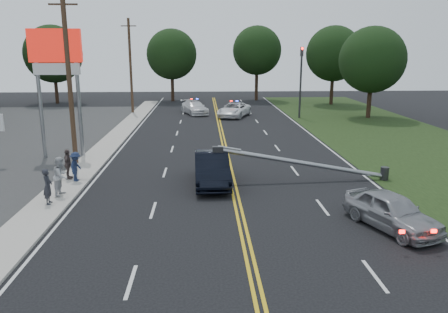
{
  "coord_description": "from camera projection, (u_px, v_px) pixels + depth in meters",
  "views": [
    {
      "loc": [
        -1.48,
        -13.87,
        6.71
      ],
      "look_at": [
        -0.51,
        6.69,
        1.7
      ],
      "focal_mm": 35.0,
      "sensor_mm": 36.0,
      "label": 1
    }
  ],
  "objects": [
    {
      "name": "ground",
      "position": [
        248.0,
        250.0,
        15.11
      ],
      "size": [
        120.0,
        120.0,
        0.0
      ],
      "primitive_type": "plane",
      "color": "black",
      "rests_on": "ground"
    },
    {
      "name": "sidewalk",
      "position": [
        81.0,
        173.0,
        24.42
      ],
      "size": [
        1.8,
        70.0,
        0.12
      ],
      "primitive_type": "cube",
      "color": "#ACA59B",
      "rests_on": "ground"
    },
    {
      "name": "centerline_yellow",
      "position": [
        230.0,
        171.0,
        24.82
      ],
      "size": [
        0.36,
        80.0,
        0.0
      ],
      "primitive_type": "cube",
      "color": "gold",
      "rests_on": "ground"
    },
    {
      "name": "pylon_sign",
      "position": [
        56.0,
        62.0,
        26.8
      ],
      "size": [
        3.2,
        0.35,
        8.0
      ],
      "color": "gray",
      "rests_on": "ground"
    },
    {
      "name": "traffic_signal",
      "position": [
        301.0,
        76.0,
        43.61
      ],
      "size": [
        0.28,
        0.41,
        7.05
      ],
      "color": "#2D2D30",
      "rests_on": "ground"
    },
    {
      "name": "fallen_streetlight",
      "position": [
        312.0,
        164.0,
        22.85
      ],
      "size": [
        9.36,
        0.44,
        1.91
      ],
      "color": "#2D2D30",
      "rests_on": "ground"
    },
    {
      "name": "utility_pole_mid",
      "position": [
        69.0,
        79.0,
        25.13
      ],
      "size": [
        1.6,
        0.28,
        10.0
      ],
      "color": "#382619",
      "rests_on": "ground"
    },
    {
      "name": "utility_pole_far",
      "position": [
        131.0,
        66.0,
        46.49
      ],
      "size": [
        1.6,
        0.28,
        10.0
      ],
      "color": "#382619",
      "rests_on": "ground"
    },
    {
      "name": "tree_5",
      "position": [
        53.0,
        54.0,
        55.32
      ],
      "size": [
        7.24,
        7.24,
        9.89
      ],
      "color": "black",
      "rests_on": "ground"
    },
    {
      "name": "tree_6",
      "position": [
        172.0,
        54.0,
        57.94
      ],
      "size": [
        6.65,
        6.65,
        9.54
      ],
      "color": "black",
      "rests_on": "ground"
    },
    {
      "name": "tree_7",
      "position": [
        257.0,
        51.0,
        58.83
      ],
      "size": [
        6.55,
        6.55,
        9.99
      ],
      "color": "black",
      "rests_on": "ground"
    },
    {
      "name": "tree_8",
      "position": [
        334.0,
        54.0,
        54.28
      ],
      "size": [
        6.86,
        6.86,
        9.75
      ],
      "color": "black",
      "rests_on": "ground"
    },
    {
      "name": "tree_9",
      "position": [
        372.0,
        60.0,
        43.36
      ],
      "size": [
        6.55,
        6.55,
        9.09
      ],
      "color": "black",
      "rests_on": "ground"
    },
    {
      "name": "crashed_sedan",
      "position": [
        212.0,
        169.0,
        22.37
      ],
      "size": [
        1.85,
        4.97,
        1.62
      ],
      "primitive_type": "imported",
      "rotation": [
        0.0,
        0.0,
        0.03
      ],
      "color": "black",
      "rests_on": "ground"
    },
    {
      "name": "waiting_sedan",
      "position": [
        392.0,
        211.0,
        16.75
      ],
      "size": [
        3.06,
        4.5,
        1.42
      ],
      "primitive_type": "imported",
      "rotation": [
        0.0,
        0.0,
        0.36
      ],
      "color": "gray",
      "rests_on": "ground"
    },
    {
      "name": "emergency_a",
      "position": [
        234.0,
        110.0,
        45.16
      ],
      "size": [
        4.16,
        5.7,
        1.44
      ],
      "primitive_type": "imported",
      "rotation": [
        0.0,
        0.0,
        -0.38
      ],
      "color": "white",
      "rests_on": "ground"
    },
    {
      "name": "emergency_b",
      "position": [
        194.0,
        108.0,
        47.13
      ],
      "size": [
        3.49,
        5.22,
        1.4
      ],
      "primitive_type": "imported",
      "rotation": [
        0.0,
        0.0,
        0.35
      ],
      "color": "silver",
      "rests_on": "ground"
    },
    {
      "name": "bystander_a",
      "position": [
        48.0,
        186.0,
        19.12
      ],
      "size": [
        0.44,
        0.62,
        1.59
      ],
      "primitive_type": "imported",
      "rotation": [
        0.0,
        0.0,
        1.68
      ],
      "color": "#26262D",
      "rests_on": "sidewalk"
    },
    {
      "name": "bystander_b",
      "position": [
        61.0,
        176.0,
        20.27
      ],
      "size": [
        0.78,
        0.96,
        1.82
      ],
      "primitive_type": "imported",
      "rotation": [
        0.0,
        0.0,
        1.46
      ],
      "color": "#B1B2B6",
      "rests_on": "sidewalk"
    },
    {
      "name": "bystander_c",
      "position": [
        76.0,
        167.0,
        22.49
      ],
      "size": [
        0.67,
        1.04,
        1.53
      ],
      "primitive_type": "imported",
      "rotation": [
        0.0,
        0.0,
        1.46
      ],
      "color": "#1B2645",
      "rests_on": "sidewalk"
    },
    {
      "name": "bystander_d",
      "position": [
        68.0,
        164.0,
        22.84
      ],
      "size": [
        0.51,
        0.98,
        1.6
      ],
      "primitive_type": "imported",
      "rotation": [
        0.0,
        0.0,
        1.71
      ],
      "color": "#594947",
      "rests_on": "sidewalk"
    }
  ]
}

